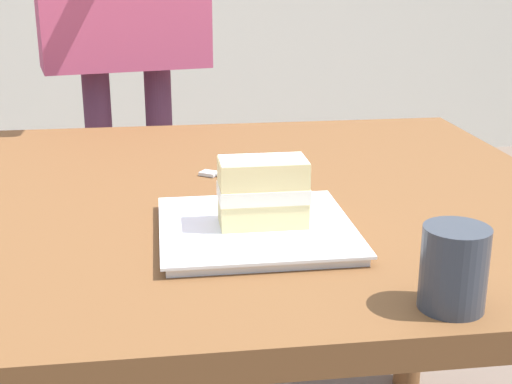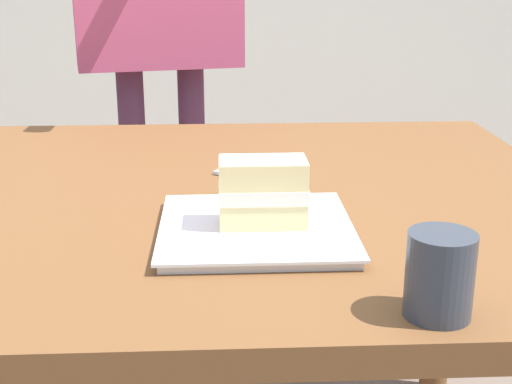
% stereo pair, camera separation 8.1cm
% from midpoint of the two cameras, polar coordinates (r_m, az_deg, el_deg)
% --- Properties ---
extents(patio_table, '(1.45, 1.01, 0.70)m').
position_cam_midpoint_polar(patio_table, '(1.21, -6.87, -3.75)').
color(patio_table, brown).
rests_on(patio_table, ground).
extents(dessert_plate, '(0.27, 0.27, 0.02)m').
position_cam_midpoint_polar(dessert_plate, '(0.99, 2.33, -3.03)').
color(dessert_plate, white).
rests_on(dessert_plate, patio_table).
extents(cake_slice, '(0.12, 0.07, 0.09)m').
position_cam_midpoint_polar(cake_slice, '(0.97, 2.91, -0.04)').
color(cake_slice, '#EAD18C').
rests_on(cake_slice, dessert_plate).
extents(dessert_fork, '(0.15, 0.11, 0.01)m').
position_cam_midpoint_polar(dessert_fork, '(1.24, 1.43, 1.16)').
color(dessert_fork, silver).
rests_on(dessert_fork, patio_table).
extents(coffee_cup, '(0.07, 0.07, 0.09)m').
position_cam_midpoint_polar(coffee_cup, '(0.79, 17.35, -6.33)').
color(coffee_cup, '#333842').
rests_on(coffee_cup, patio_table).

